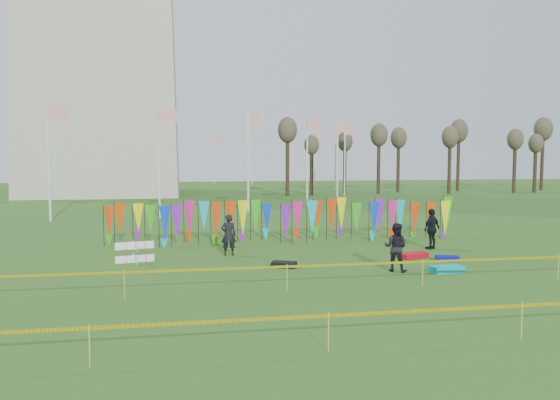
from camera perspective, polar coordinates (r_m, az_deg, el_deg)
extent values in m
plane|color=#2E5417|center=(20.20, 4.67, -7.88)|extent=(160.00, 160.00, 0.00)
cylinder|color=silver|center=(69.73, 5.80, 4.18)|extent=(0.16, 0.16, 8.00)
plane|color=red|center=(69.96, 6.30, 6.88)|extent=(1.40, 0.00, 1.40)
cylinder|color=silver|center=(76.50, 3.63, 4.21)|extent=(0.16, 0.16, 8.00)
plane|color=red|center=(76.70, 4.08, 6.68)|extent=(1.40, 0.00, 1.40)
cylinder|color=silver|center=(82.51, 0.62, 4.24)|extent=(0.16, 0.16, 8.00)
plane|color=red|center=(82.68, 1.04, 6.53)|extent=(1.40, 0.00, 1.40)
cylinder|color=silver|center=(87.56, -2.95, 4.24)|extent=(0.16, 0.16, 8.00)
plane|color=red|center=(87.68, -2.57, 6.40)|extent=(1.40, 0.00, 1.40)
cylinder|color=silver|center=(91.47, -6.92, 4.23)|extent=(0.16, 0.16, 8.00)
plane|color=red|center=(91.55, -6.56, 6.30)|extent=(1.40, 0.00, 1.40)
cylinder|color=silver|center=(94.14, -11.13, 4.18)|extent=(0.16, 0.16, 8.00)
plane|color=red|center=(94.18, -10.79, 6.19)|extent=(1.40, 0.00, 1.40)
cylinder|color=silver|center=(95.50, -15.48, 4.11)|extent=(0.16, 0.16, 8.00)
plane|color=red|center=(95.50, -15.16, 6.09)|extent=(1.40, 0.00, 1.40)
cylinder|color=silver|center=(95.51, -19.88, 4.00)|extent=(0.16, 0.16, 8.00)
plane|color=red|center=(95.46, -19.57, 5.99)|extent=(1.40, 0.00, 1.40)
cylinder|color=silver|center=(94.17, -24.23, 3.87)|extent=(0.16, 0.16, 8.00)
plane|color=red|center=(94.08, -23.93, 5.89)|extent=(1.40, 0.00, 1.40)
cylinder|color=silver|center=(40.10, -23.02, 3.66)|extent=(0.16, 0.16, 8.00)
plane|color=red|center=(40.08, -22.32, 8.40)|extent=(1.40, 0.00, 1.40)
cylinder|color=silver|center=(40.07, -12.54, 3.90)|extent=(0.16, 0.16, 8.00)
plane|color=red|center=(40.16, -11.75, 8.63)|extent=(1.40, 0.00, 1.40)
cylinder|color=silver|center=(43.13, -3.35, 4.03)|extent=(0.16, 0.16, 8.00)
plane|color=red|center=(43.31, -2.58, 8.41)|extent=(1.40, 0.00, 1.40)
cylinder|color=silver|center=(48.51, 2.86, 4.08)|extent=(0.16, 0.16, 8.00)
plane|color=red|center=(48.74, 3.57, 7.96)|extent=(1.40, 0.00, 1.40)
cylinder|color=silver|center=(55.24, 6.03, 4.11)|extent=(0.16, 0.16, 8.00)
plane|color=red|center=(55.49, 6.66, 7.51)|extent=(1.40, 0.00, 1.40)
cylinder|color=silver|center=(62.51, 6.78, 4.14)|extent=(0.16, 0.16, 8.00)
plane|color=red|center=(62.76, 7.34, 7.15)|extent=(1.40, 0.00, 1.40)
cylinder|color=black|center=(27.80, -18.19, -2.52)|extent=(0.03, 0.03, 2.09)
cone|color=red|center=(27.74, -17.63, -2.18)|extent=(0.64, 0.64, 1.60)
cylinder|color=black|center=(27.71, -16.82, -2.51)|extent=(0.03, 0.03, 2.09)
cone|color=#CE3706|center=(27.66, -16.26, -2.16)|extent=(0.64, 0.64, 1.60)
cylinder|color=black|center=(27.64, -15.45, -2.49)|extent=(0.03, 0.03, 2.09)
cone|color=yellow|center=(27.60, -14.88, -2.15)|extent=(0.64, 0.64, 1.60)
cylinder|color=black|center=(27.58, -14.07, -2.48)|extent=(0.03, 0.03, 2.09)
cone|color=#2BAD13|center=(27.55, -13.50, -2.13)|extent=(0.64, 0.64, 1.60)
cylinder|color=black|center=(27.55, -12.69, -2.47)|extent=(0.03, 0.03, 2.09)
cone|color=#0B36BC|center=(27.51, -12.11, -2.12)|extent=(0.64, 0.64, 1.60)
cylinder|color=black|center=(27.52, -11.30, -2.45)|extent=(0.03, 0.03, 2.09)
cone|color=purple|center=(27.50, -10.72, -2.10)|extent=(0.64, 0.64, 1.60)
cylinder|color=black|center=(27.52, -9.91, -2.43)|extent=(0.03, 0.03, 2.09)
cone|color=#D1177A|center=(27.50, -9.33, -2.08)|extent=(0.64, 0.64, 1.60)
cylinder|color=black|center=(27.52, -8.52, -2.41)|extent=(0.03, 0.03, 2.09)
cone|color=#0CA9C0|center=(27.51, -7.94, -2.06)|extent=(0.64, 0.64, 1.60)
cylinder|color=black|center=(27.55, -7.13, -2.39)|extent=(0.03, 0.03, 2.09)
cone|color=red|center=(27.55, -6.56, -2.04)|extent=(0.64, 0.64, 1.60)
cylinder|color=black|center=(27.59, -5.75, -2.37)|extent=(0.03, 0.03, 2.09)
cone|color=#CE3706|center=(27.59, -5.17, -2.02)|extent=(0.64, 0.64, 1.60)
cylinder|color=black|center=(27.65, -4.37, -2.34)|extent=(0.03, 0.03, 2.09)
cone|color=yellow|center=(27.66, -3.80, -1.99)|extent=(0.64, 0.64, 1.60)
cylinder|color=black|center=(27.72, -3.00, -2.32)|extent=(0.03, 0.03, 2.09)
cone|color=#2BAD13|center=(27.74, -2.43, -1.97)|extent=(0.64, 0.64, 1.60)
cylinder|color=black|center=(27.81, -1.63, -2.29)|extent=(0.03, 0.03, 2.09)
cone|color=#0B36BC|center=(27.83, -1.06, -1.94)|extent=(0.64, 0.64, 1.60)
cylinder|color=black|center=(27.91, -0.28, -2.27)|extent=(0.03, 0.03, 2.09)
cone|color=purple|center=(27.94, 0.29, -1.92)|extent=(0.64, 0.64, 1.60)
cylinder|color=black|center=(28.03, 1.06, -2.24)|extent=(0.03, 0.03, 2.09)
cone|color=#D1177A|center=(28.07, 1.63, -1.89)|extent=(0.64, 0.64, 1.60)
cylinder|color=black|center=(28.17, 2.40, -2.21)|extent=(0.03, 0.03, 2.09)
cone|color=#0CA9C0|center=(28.21, 2.95, -1.86)|extent=(0.64, 0.64, 1.60)
cylinder|color=black|center=(28.32, 3.71, -2.18)|extent=(0.03, 0.03, 2.09)
cone|color=red|center=(28.37, 4.26, -1.83)|extent=(0.64, 0.64, 1.60)
cylinder|color=black|center=(28.49, 5.02, -2.15)|extent=(0.03, 0.03, 2.09)
cone|color=#CE3706|center=(28.54, 5.56, -1.81)|extent=(0.64, 0.64, 1.60)
cylinder|color=black|center=(28.67, 6.30, -2.12)|extent=(0.03, 0.03, 2.09)
cone|color=yellow|center=(28.73, 6.84, -1.78)|extent=(0.64, 0.64, 1.60)
cylinder|color=black|center=(28.86, 7.58, -2.08)|extent=(0.03, 0.03, 2.09)
cone|color=#2BAD13|center=(28.93, 8.11, -1.75)|extent=(0.64, 0.64, 1.60)
cylinder|color=black|center=(29.07, 8.83, -2.05)|extent=(0.03, 0.03, 2.09)
cone|color=#0B36BC|center=(29.14, 9.35, -1.71)|extent=(0.64, 0.64, 1.60)
cylinder|color=black|center=(29.29, 10.06, -2.02)|extent=(0.03, 0.03, 2.09)
cone|color=purple|center=(29.37, 10.58, -1.68)|extent=(0.64, 0.64, 1.60)
cylinder|color=black|center=(29.52, 11.28, -1.98)|extent=(0.03, 0.03, 2.09)
cone|color=#D1177A|center=(29.61, 11.79, -1.65)|extent=(0.64, 0.64, 1.60)
cylinder|color=black|center=(29.77, 12.48, -1.95)|extent=(0.03, 0.03, 2.09)
cone|color=#0CA9C0|center=(29.86, 12.98, -1.62)|extent=(0.64, 0.64, 1.60)
cylinder|color=black|center=(30.03, 13.65, -1.92)|extent=(0.03, 0.03, 2.09)
cone|color=red|center=(30.13, 14.14, -1.59)|extent=(0.64, 0.64, 1.60)
cylinder|color=black|center=(30.31, 14.81, -1.88)|extent=(0.03, 0.03, 2.09)
cone|color=#CE3706|center=(30.41, 15.29, -1.56)|extent=(0.64, 0.64, 1.60)
cylinder|color=black|center=(30.59, 15.94, -1.85)|extent=(0.03, 0.03, 2.09)
cone|color=yellow|center=(30.70, 16.42, -1.53)|extent=(0.64, 0.64, 1.60)
cylinder|color=black|center=(30.89, 17.05, -1.81)|extent=(0.03, 0.03, 2.09)
cone|color=#2BAD13|center=(31.00, 17.52, -1.49)|extent=(0.64, 0.64, 1.60)
cube|color=#FFEB05|center=(18.04, 6.41, -6.73)|extent=(26.00, 0.01, 0.08)
cylinder|color=gold|center=(17.51, -16.41, -8.47)|extent=(0.02, 0.02, 0.90)
cylinder|color=gold|center=(17.66, 0.10, -8.17)|extent=(0.02, 0.02, 0.90)
cylinder|color=gold|center=(19.17, 15.11, -7.32)|extent=(0.02, 0.02, 0.90)
cylinder|color=gold|center=(21.74, 27.20, -6.27)|extent=(0.02, 0.02, 0.90)
cube|color=#FFEB05|center=(12.99, 13.44, -11.26)|extent=(26.00, 0.01, 0.08)
cylinder|color=gold|center=(12.25, -19.33, -14.18)|extent=(0.02, 0.02, 0.90)
cylinder|color=gold|center=(12.46, 4.70, -13.61)|extent=(0.02, 0.02, 0.90)
cylinder|color=gold|center=(14.52, 24.56, -11.38)|extent=(0.02, 0.02, 0.90)
cylinder|color=#35281A|center=(64.05, -0.13, 3.46)|extent=(0.44, 0.44, 6.40)
ellipsoid|color=#494131|center=(64.08, -0.13, 6.47)|extent=(1.92, 1.92, 2.56)
cylinder|color=#35281A|center=(64.86, 3.36, 3.47)|extent=(0.44, 0.44, 6.40)
ellipsoid|color=#494131|center=(64.89, 3.37, 6.43)|extent=(1.92, 1.92, 2.56)
cylinder|color=#35281A|center=(65.90, 6.75, 3.46)|extent=(0.44, 0.44, 6.40)
ellipsoid|color=#494131|center=(65.93, 6.78, 6.38)|extent=(1.92, 1.92, 2.56)
cylinder|color=#35281A|center=(67.17, 10.02, 3.44)|extent=(0.44, 0.44, 6.40)
ellipsoid|color=#494131|center=(67.20, 10.06, 6.30)|extent=(1.92, 1.92, 2.56)
cylinder|color=#35281A|center=(68.64, 13.17, 3.41)|extent=(0.44, 0.44, 6.40)
ellipsoid|color=#494131|center=(68.67, 13.22, 6.21)|extent=(1.92, 1.92, 2.56)
cylinder|color=#35281A|center=(70.31, 16.17, 3.37)|extent=(0.44, 0.44, 6.40)
ellipsoid|color=#494131|center=(70.34, 16.23, 6.11)|extent=(1.92, 1.92, 2.56)
cylinder|color=#35281A|center=(72.17, 19.03, 3.33)|extent=(0.44, 0.44, 6.40)
ellipsoid|color=#494131|center=(72.20, 19.09, 6.00)|extent=(1.92, 1.92, 2.56)
cylinder|color=#35281A|center=(74.19, 21.73, 3.28)|extent=(0.44, 0.44, 6.40)
ellipsoid|color=#494131|center=(74.22, 21.81, 5.87)|extent=(1.92, 1.92, 2.56)
cylinder|color=#35281A|center=(76.37, 24.29, 3.23)|extent=(0.44, 0.44, 6.40)
ellipsoid|color=#494131|center=(76.40, 24.37, 5.75)|extent=(1.92, 1.92, 2.56)
cylinder|color=#35281A|center=(78.70, 26.70, 3.17)|extent=(0.44, 0.44, 6.40)
ellipsoid|color=#494131|center=(78.72, 26.78, 5.62)|extent=(1.92, 1.92, 2.56)
cylinder|color=red|center=(22.88, -15.98, -5.46)|extent=(0.02, 0.02, 0.88)
cylinder|color=red|center=(22.81, -14.03, -5.45)|extent=(0.02, 0.02, 0.88)
cylinder|color=red|center=(23.64, -15.78, -5.14)|extent=(0.02, 0.02, 0.88)
cylinder|color=red|center=(23.57, -13.90, -5.13)|extent=(0.02, 0.02, 0.88)
imported|color=black|center=(24.21, -5.40, -3.64)|extent=(0.68, 0.51, 1.82)
imported|color=black|center=(21.19, 12.00, -4.84)|extent=(1.05, 0.97, 1.85)
imported|color=black|center=(26.69, 15.58, -2.92)|extent=(1.29, 1.13, 1.92)
cube|color=#0BA7B1|center=(21.61, 17.01, -6.92)|extent=(1.29, 0.75, 0.25)
cube|color=#091094|center=(23.97, 17.08, -5.86)|extent=(1.09, 0.83, 0.20)
cube|color=red|center=(24.23, 13.76, -5.64)|extent=(1.40, 0.98, 0.23)
cube|color=black|center=(21.61, 0.42, -6.76)|extent=(1.09, 0.88, 0.22)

